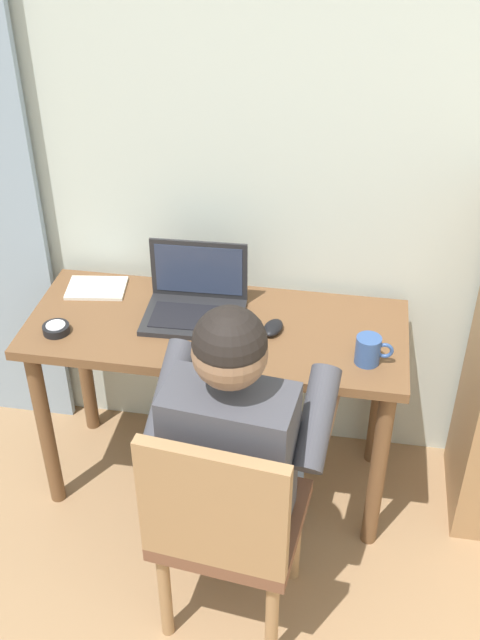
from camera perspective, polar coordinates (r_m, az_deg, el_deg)
The scene contains 9 objects.
wall_back at distance 2.59m, azimuth 11.72°, elevation 12.00°, with size 4.80×0.05×2.50m, color silver.
desk at distance 2.65m, azimuth -1.77°, elevation -2.42°, with size 1.30×0.53×0.74m.
chair at distance 2.29m, azimuth -1.13°, elevation -14.99°, with size 0.46×0.44×0.86m.
person_seated at distance 2.28m, azimuth 0.11°, elevation -8.66°, with size 0.57×0.61×1.18m.
laptop at distance 2.62m, azimuth -3.37°, elevation 1.47°, with size 0.35×0.26×0.24m.
computer_mouse at distance 2.54m, azimuth 2.50°, elevation -0.58°, with size 0.06×0.10×0.03m, color black.
desk_clock at distance 2.61m, azimuth -13.66°, elevation -0.64°, with size 0.09×0.09×0.03m.
notebook_pad at distance 2.81m, azimuth -10.73°, elevation 2.37°, with size 0.21×0.15×0.01m, color silver.
coffee_mug at distance 2.42m, azimuth 9.66°, elevation -2.24°, with size 0.12×0.08×0.09m.
Camera 1 is at (-0.12, -0.20, 2.23)m, focal length 42.56 mm.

